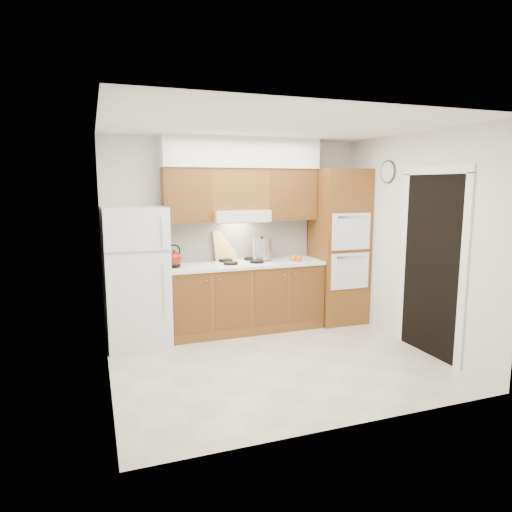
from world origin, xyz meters
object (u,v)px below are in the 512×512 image
Objects in this scene: oven_cabinet at (338,246)px; kettle at (174,259)px; fridge at (137,277)px; stock_pot at (262,249)px.

kettle is (-2.37, -0.00, -0.05)m from oven_cabinet.
oven_cabinet is at bearing 0.70° from fridge.
kettle is at bearing 4.02° from fridge.
oven_cabinet reaches higher than stock_pot.
fridge is 6.17× the size of stock_pot.
oven_cabinet reaches higher than fridge.
oven_cabinet is 11.30× the size of kettle.
stock_pot is at bearing 3.86° from fridge.
fridge is 2.86m from oven_cabinet.
kettle is (0.47, 0.03, 0.19)m from fridge.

